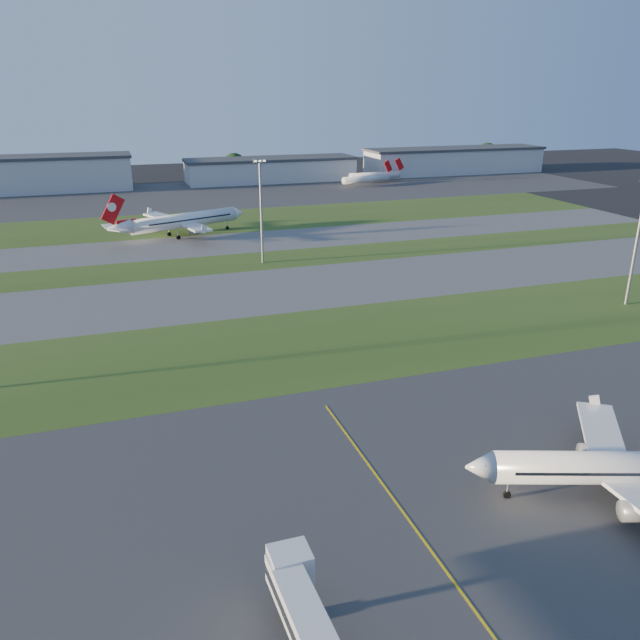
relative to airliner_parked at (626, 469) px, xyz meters
name	(u,v)px	position (x,y,z in m)	size (l,w,h in m)	color
ground	(380,558)	(-28.31, -0.10, -3.75)	(700.00, 700.00, 0.00)	black
apron_near	(380,558)	(-28.31, -0.10, -3.75)	(300.00, 70.00, 0.01)	#333335
grass_strip_a	(255,352)	(-28.31, 51.90, -3.75)	(300.00, 34.00, 0.01)	#2F4717
taxiway_a	(220,295)	(-28.31, 84.90, -3.75)	(300.00, 32.00, 0.01)	#515154
grass_strip_b	(203,266)	(-28.31, 109.90, -3.75)	(300.00, 18.00, 0.01)	#2F4717
taxiway_b	(191,246)	(-28.31, 131.90, -3.75)	(300.00, 26.00, 0.01)	#515154
grass_strip_c	(178,224)	(-28.31, 164.90, -3.75)	(300.00, 40.00, 0.01)	#2F4717
apron_far	(161,196)	(-28.31, 224.90, -3.75)	(400.00, 80.00, 0.01)	#333335
yellow_line	(428,546)	(-23.31, -0.10, -3.75)	(0.25, 60.00, 0.02)	gold
airliner_parked	(626,469)	(0.00, 0.00, 0.00)	(32.95, 27.83, 10.68)	silver
airliner_taxiing	(183,221)	(-28.41, 145.75, 0.87)	(40.21, 34.06, 13.17)	silver
mini_jet_near	(367,178)	(64.70, 226.37, -0.47)	(27.93, 10.36, 9.48)	silver
mini_jet_far	(375,175)	(72.96, 235.55, -0.47)	(28.64, 4.39, 9.48)	silver
light_mast_centre	(261,205)	(-13.31, 107.90, 11.06)	(3.20, 0.70, 25.80)	gray
light_mast_east	(638,233)	(49.69, 51.90, 11.06)	(3.20, 0.70, 25.80)	gray
hangar_west	(46,173)	(-73.31, 254.90, 3.89)	(71.40, 23.00, 15.20)	#ABADB4
hangar_east	(271,169)	(26.69, 254.90, 1.88)	(81.60, 23.00, 11.20)	#ABADB4
hangar_far_east	(454,160)	(126.69, 254.90, 2.88)	(96.90, 23.00, 13.20)	#ABADB4
tree_mid_west	(107,172)	(-48.31, 265.90, 2.08)	(9.90, 9.90, 10.80)	black
tree_mid_east	(234,165)	(11.69, 268.90, 3.06)	(11.55, 11.55, 12.60)	black
tree_east	(376,162)	(86.69, 266.90, 2.41)	(10.45, 10.45, 11.40)	black
tree_far_east	(487,154)	(156.69, 270.90, 3.71)	(12.65, 12.65, 13.80)	black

